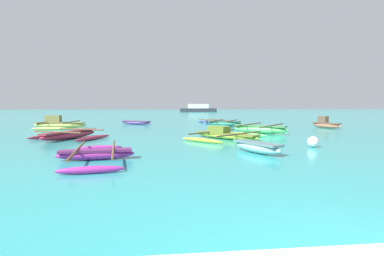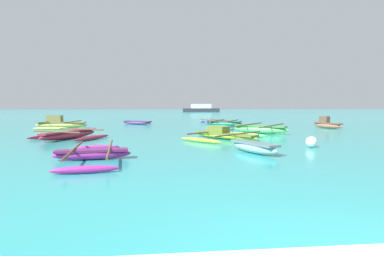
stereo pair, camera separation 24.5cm
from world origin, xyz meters
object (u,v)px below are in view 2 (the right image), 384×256
at_px(moored_boat_5, 254,147).
at_px(distant_ferry, 201,109).
at_px(moored_boat_4, 60,124).
at_px(moored_boat_2, 260,129).
at_px(moored_boat_3, 224,135).
at_px(moored_boat_0, 216,122).
at_px(mooring_buoy_1, 311,142).
at_px(moored_boat_1, 327,124).
at_px(moored_boat_7, 92,154).
at_px(moored_boat_9, 225,123).
at_px(moored_boat_8, 70,135).
at_px(moored_boat_6, 137,122).

relative_size(moored_boat_5, distant_ferry, 0.25).
bearing_deg(moored_boat_4, moored_boat_2, -17.41).
xyz_separation_m(moored_boat_3, distant_ferry, (6.45, 60.75, 0.62)).
xyz_separation_m(moored_boat_0, mooring_buoy_1, (1.17, -15.83, 0.04)).
distance_m(moored_boat_1, moored_boat_5, 14.04).
xyz_separation_m(mooring_buoy_1, distant_ferry, (3.53, 64.19, 0.60)).
height_order(moored_boat_7, mooring_buoy_1, mooring_buoy_1).
bearing_deg(distant_ferry, moored_boat_4, -108.30).
bearing_deg(moored_boat_9, moored_boat_2, -56.22).
xyz_separation_m(moored_boat_0, moored_boat_4, (-12.63, -4.04, 0.13)).
bearing_deg(moored_boat_7, moored_boat_9, 55.53).
height_order(mooring_buoy_1, distant_ferry, distant_ferry).
relative_size(moored_boat_7, moored_boat_8, 1.13).
relative_size(moored_boat_7, distant_ferry, 0.47).
bearing_deg(moored_boat_8, mooring_buoy_1, -86.36).
distance_m(moored_boat_5, distant_ferry, 65.68).
bearing_deg(distant_ferry, moored_boat_7, -100.11).
bearing_deg(mooring_buoy_1, moored_boat_2, 91.43).
height_order(moored_boat_3, distant_ferry, distant_ferry).
xyz_separation_m(moored_boat_2, distant_ferry, (3.68, 58.10, 0.57)).
bearing_deg(moored_boat_2, moored_boat_4, -163.77).
xyz_separation_m(moored_boat_4, moored_boat_9, (12.86, 0.85, -0.08)).
bearing_deg(moored_boat_0, mooring_buoy_1, -106.76).
bearing_deg(moored_boat_6, mooring_buoy_1, -32.16).
bearing_deg(moored_boat_2, moored_boat_1, 68.22).
relative_size(moored_boat_4, moored_boat_5, 1.69).
xyz_separation_m(moored_boat_8, distant_ferry, (14.36, 59.96, 0.62)).
bearing_deg(moored_boat_5, moored_boat_4, -162.79).
bearing_deg(moored_boat_1, moored_boat_4, -117.03).
distance_m(moored_boat_1, moored_boat_4, 20.09).
distance_m(moored_boat_0, mooring_buoy_1, 15.88).
height_order(moored_boat_6, moored_boat_7, moored_boat_7).
relative_size(moored_boat_3, moored_boat_9, 1.05).
height_order(moored_boat_5, moored_boat_9, moored_boat_9).
height_order(moored_boat_2, moored_boat_8, moored_boat_2).
bearing_deg(mooring_buoy_1, moored_boat_1, 57.37).
bearing_deg(moored_boat_0, moored_boat_5, -116.36).
bearing_deg(moored_boat_2, mooring_buoy_1, -49.66).
height_order(moored_boat_0, moored_boat_8, moored_boat_8).
relative_size(moored_boat_4, moored_boat_7, 0.90).
bearing_deg(moored_boat_9, distant_ferry, 112.03).
distance_m(moored_boat_1, moored_boat_3, 11.01).
bearing_deg(mooring_buoy_1, moored_boat_5, -156.90).
xyz_separation_m(moored_boat_4, moored_boat_6, (5.42, 3.86, -0.13)).
relative_size(moored_boat_5, mooring_buoy_1, 5.22).
height_order(moored_boat_4, moored_boat_7, moored_boat_4).
distance_m(moored_boat_5, moored_boat_8, 9.71).
bearing_deg(moored_boat_7, moored_boat_1, 30.99).
bearing_deg(moored_boat_6, moored_boat_7, -59.95).
height_order(moored_boat_3, moored_boat_9, moored_boat_3).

